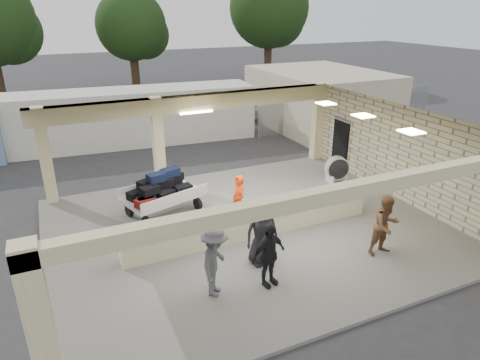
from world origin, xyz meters
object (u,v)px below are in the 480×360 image
drum_fan (337,168)px  car_dark (240,103)px  passenger_c (215,262)px  luggage_cart (161,192)px  passenger_d (262,232)px  baggage_handler (239,201)px  passenger_b (269,255)px  passenger_a (386,226)px  car_white_a (250,108)px  baggage_counter (253,221)px  container_white (130,117)px  car_white_b (303,100)px

drum_fan → car_dark: (1.47, 12.47, 0.07)m
passenger_c → luggage_cart: bearing=37.1°
car_dark → passenger_d: bearing=-160.7°
baggage_handler → passenger_b: 3.26m
passenger_d → drum_fan: bearing=39.6°
baggage_handler → passenger_c: (-1.98, -3.00, 0.06)m
passenger_d → luggage_cart: bearing=115.9°
luggage_cart → car_dark: 15.04m
passenger_a → passenger_c: bearing=177.4°
drum_fan → passenger_a: bearing=-99.2°
passenger_c → car_white_a: 17.97m
baggage_counter → passenger_d: bearing=-107.6°
passenger_b → drum_fan: bearing=27.7°
baggage_counter → container_white: size_ratio=0.64×
passenger_b → baggage_counter: bearing=59.5°
passenger_b → container_white: size_ratio=0.13×
passenger_d → car_white_b: passenger_d is taller
passenger_b → car_dark: 18.82m
baggage_handler → car_dark: bearing=155.6°
baggage_counter → passenger_b: passenger_b is taller
baggage_counter → passenger_c: bearing=-133.8°
passenger_c → car_white_a: (8.53, 15.81, -0.35)m
baggage_handler → passenger_a: size_ratio=0.97×
luggage_cart → car_dark: size_ratio=0.66×
passenger_a → car_dark: size_ratio=0.40×
container_white → car_dark: bearing=28.7°
baggage_counter → car_white_a: size_ratio=1.79×
passenger_a → passenger_d: (-3.38, 1.01, 0.08)m
passenger_b → car_white_a: size_ratio=0.38×
baggage_counter → container_white: (-1.38, 11.57, 0.79)m
drum_fan → passenger_c: bearing=-133.2°
passenger_a → car_white_b: 18.60m
luggage_cart → baggage_handler: bearing=-59.6°
car_white_b → drum_fan: bearing=156.3°
car_white_b → car_dark: bearing=84.8°
car_white_a → container_white: 8.11m
drum_fan → car_white_a: 11.19m
car_white_b → passenger_a: bearing=157.5°
drum_fan → passenger_d: bearing=-130.7°
drum_fan → car_white_b: (5.91, 11.85, 0.03)m
luggage_cart → car_white_b: luggage_cart is taller
drum_fan → container_white: size_ratio=0.08×
car_white_a → car_dark: bearing=15.5°
luggage_cart → car_dark: bearing=38.0°
passenger_b → passenger_d: (0.30, 0.96, 0.09)m
baggage_handler → car_dark: 15.63m
luggage_cart → baggage_handler: (2.02, -1.84, 0.05)m
luggage_cart → baggage_handler: size_ratio=1.70×
passenger_c → passenger_a: bearing=-56.3°
passenger_d → car_white_b: (11.33, 15.81, -0.36)m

